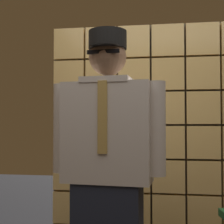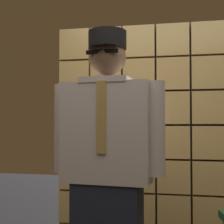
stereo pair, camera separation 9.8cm
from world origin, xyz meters
name	(u,v)px [view 1 (the left image)]	position (x,y,z in m)	size (l,w,h in m)	color
glass_block_wall	(151,142)	(0.00, 1.51, 1.05)	(1.84, 0.10, 2.15)	#F2C672
standing_person	(108,170)	(-0.24, 0.51, 0.93)	(0.72, 0.32, 1.79)	#1E2333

